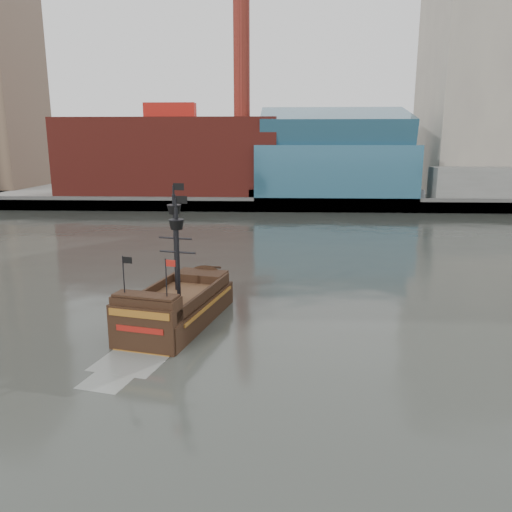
{
  "coord_description": "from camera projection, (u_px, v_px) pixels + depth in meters",
  "views": [
    {
      "loc": [
        -0.27,
        -28.82,
        12.74
      ],
      "look_at": [
        -2.08,
        8.92,
        4.0
      ],
      "focal_mm": 35.0,
      "sensor_mm": 36.0,
      "label": 1
    }
  ],
  "objects": [
    {
      "name": "ground",
      "position": [
        283.0,
        351.0,
        30.91
      ],
      "size": [
        400.0,
        400.0,
        0.0
      ],
      "primitive_type": "plane",
      "color": "#2D302A",
      "rests_on": "ground"
    },
    {
      "name": "pirate_ship",
      "position": [
        177.0,
        310.0,
        35.49
      ],
      "size": [
        7.28,
        14.69,
        10.56
      ],
      "rotation": [
        0.0,
        0.0,
        -0.23
      ],
      "color": "black",
      "rests_on": "ground"
    },
    {
      "name": "seawall",
      "position": [
        281.0,
        205.0,
        91.43
      ],
      "size": [
        220.0,
        1.0,
        2.6
      ],
      "primitive_type": "cube",
      "color": "#4C4C49",
      "rests_on": "ground"
    },
    {
      "name": "promenade_far",
      "position": [
        281.0,
        191.0,
        120.21
      ],
      "size": [
        220.0,
        60.0,
        2.0
      ],
      "primitive_type": "cube",
      "color": "slate",
      "rests_on": "ground"
    },
    {
      "name": "skyline",
      "position": [
        306.0,
        85.0,
        107.42
      ],
      "size": [
        149.0,
        45.0,
        62.0
      ],
      "color": "brown",
      "rests_on": "promenade_far"
    }
  ]
}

